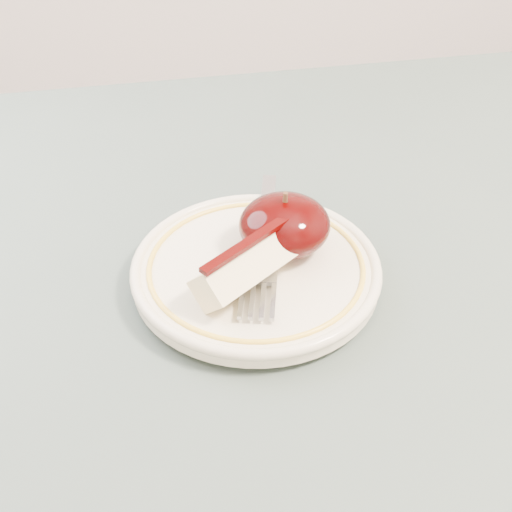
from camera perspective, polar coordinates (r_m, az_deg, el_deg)
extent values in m
cylinder|color=brown|center=(1.19, 15.30, -3.49)|extent=(0.05, 0.05, 0.71)
cube|color=#42524B|center=(0.55, -0.37, -7.79)|extent=(0.90, 0.90, 0.04)
cylinder|color=beige|center=(0.58, 0.00, -1.94)|extent=(0.11, 0.11, 0.01)
cylinder|color=beige|center=(0.57, 0.00, -1.25)|extent=(0.20, 0.20, 0.01)
torus|color=beige|center=(0.57, 0.00, -0.87)|extent=(0.20, 0.20, 0.01)
torus|color=yellow|center=(0.57, 0.00, -0.76)|extent=(0.17, 0.17, 0.00)
ellipsoid|color=black|center=(0.57, 2.30, 2.48)|extent=(0.07, 0.07, 0.05)
cylinder|color=#472D19|center=(0.56, 2.36, 4.59)|extent=(0.00, 0.00, 0.01)
cube|color=#FFF4BB|center=(0.54, -0.74, -0.83)|extent=(0.09, 0.08, 0.04)
cube|color=#2E0101|center=(0.52, -0.76, 0.97)|extent=(0.08, 0.06, 0.00)
cube|color=gray|center=(0.62, 0.86, 3.88)|extent=(0.04, 0.10, 0.00)
cube|color=gray|center=(0.57, 0.50, 0.26)|extent=(0.02, 0.03, 0.00)
cube|color=gray|center=(0.55, 0.33, -1.44)|extent=(0.03, 0.03, 0.00)
cube|color=gray|center=(0.53, 1.39, -3.63)|extent=(0.01, 0.04, 0.00)
cube|color=gray|center=(0.53, 0.54, -3.60)|extent=(0.01, 0.04, 0.00)
cube|color=gray|center=(0.53, -0.31, -3.56)|extent=(0.01, 0.04, 0.00)
cube|color=gray|center=(0.53, -1.15, -3.52)|extent=(0.01, 0.04, 0.00)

